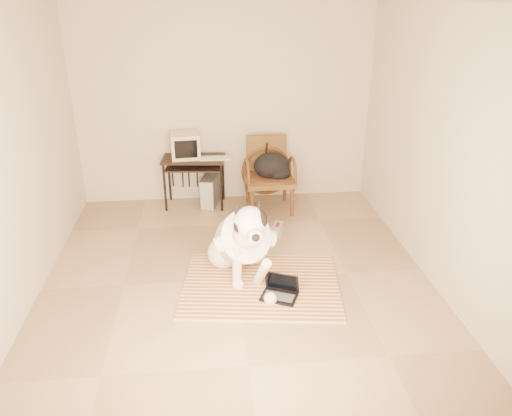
{
  "coord_description": "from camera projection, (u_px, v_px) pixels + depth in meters",
  "views": [
    {
      "loc": [
        -0.26,
        -4.47,
        2.83
      ],
      "look_at": [
        0.21,
        0.15,
        0.74
      ],
      "focal_mm": 35.0,
      "sensor_mm": 36.0,
      "label": 1
    }
  ],
  "objects": [
    {
      "name": "dog",
      "position": [
        242.0,
        241.0,
        5.17
      ],
      "size": [
        0.67,
        1.35,
        1.01
      ],
      "color": "white",
      "rests_on": "rug"
    },
    {
      "name": "desk_keyboard",
      "position": [
        215.0,
        158.0,
        6.66
      ],
      "size": [
        0.41,
        0.16,
        0.03
      ],
      "primitive_type": "cube",
      "rotation": [
        0.0,
        0.0,
        -0.02
      ],
      "color": "beige",
      "rests_on": "computer_desk"
    },
    {
      "name": "wall_back",
      "position": [
        225.0,
        104.0,
        6.73
      ],
      "size": [
        4.5,
        0.0,
        4.5
      ],
      "primitive_type": "plane",
      "rotation": [
        1.57,
        0.0,
        0.0
      ],
      "color": "beige",
      "rests_on": "floor"
    },
    {
      "name": "wall_front",
      "position": [
        262.0,
        289.0,
        2.65
      ],
      "size": [
        4.5,
        0.0,
        4.5
      ],
      "primitive_type": "plane",
      "rotation": [
        -1.57,
        0.0,
        0.0
      ],
      "color": "beige",
      "rests_on": "floor"
    },
    {
      "name": "wall_right",
      "position": [
        439.0,
        150.0,
        4.87
      ],
      "size": [
        0.0,
        4.5,
        4.5
      ],
      "primitive_type": "plane",
      "rotation": [
        1.57,
        0.0,
        -1.57
      ],
      "color": "beige",
      "rests_on": "floor"
    },
    {
      "name": "rattan_chair",
      "position": [
        269.0,
        174.0,
        6.74
      ],
      "size": [
        0.65,
        0.63,
        0.96
      ],
      "color": "brown",
      "rests_on": "floor"
    },
    {
      "name": "pc_tower",
      "position": [
        210.0,
        191.0,
        6.93
      ],
      "size": [
        0.28,
        0.48,
        0.42
      ],
      "color": "#49494B",
      "rests_on": "floor"
    },
    {
      "name": "floor",
      "position": [
        237.0,
        279.0,
        5.24
      ],
      "size": [
        4.5,
        4.5,
        0.0
      ],
      "primitive_type": "plane",
      "color": "#9D8160",
      "rests_on": "ground"
    },
    {
      "name": "backpack",
      "position": [
        273.0,
        167.0,
        6.63
      ],
      "size": [
        0.49,
        0.41,
        0.35
      ],
      "color": "black",
      "rests_on": "rattan_chair"
    },
    {
      "name": "laptop",
      "position": [
        280.0,
        290.0,
        4.91
      ],
      "size": [
        0.42,
        0.37,
        0.24
      ],
      "color": "black",
      "rests_on": "rug"
    },
    {
      "name": "crt_monitor",
      "position": [
        185.0,
        145.0,
        6.67
      ],
      "size": [
        0.4,
        0.39,
        0.34
      ],
      "color": "beige",
      "rests_on": "computer_desk"
    },
    {
      "name": "computer_desk",
      "position": [
        194.0,
        165.0,
        6.75
      ],
      "size": [
        0.88,
        0.54,
        0.69
      ],
      "color": "black",
      "rests_on": "floor"
    },
    {
      "name": "ceiling",
      "position": [
        232.0,
        2.0,
        4.14
      ],
      "size": [
        4.5,
        4.5,
        0.0
      ],
      "primitive_type": "plane",
      "rotation": [
        3.14,
        0.0,
        0.0
      ],
      "color": "silver",
      "rests_on": "wall_back"
    },
    {
      "name": "rug",
      "position": [
        261.0,
        285.0,
        5.12
      ],
      "size": [
        1.73,
        1.41,
        0.02
      ],
      "color": "#D44D1D",
      "rests_on": "floor"
    },
    {
      "name": "sneaker_left",
      "position": [
        265.0,
        231.0,
        6.16
      ],
      "size": [
        0.25,
        0.31,
        0.1
      ],
      "color": "silver",
      "rests_on": "floor"
    },
    {
      "name": "wall_left",
      "position": [
        14.0,
        164.0,
        4.5
      ],
      "size": [
        0.0,
        4.5,
        4.5
      ],
      "primitive_type": "plane",
      "rotation": [
        1.57,
        0.0,
        1.57
      ],
      "color": "beige",
      "rests_on": "floor"
    },
    {
      "name": "sneaker_right",
      "position": [
        277.0,
        229.0,
        6.22
      ],
      "size": [
        0.19,
        0.3,
        0.1
      ],
      "color": "silver",
      "rests_on": "floor"
    }
  ]
}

